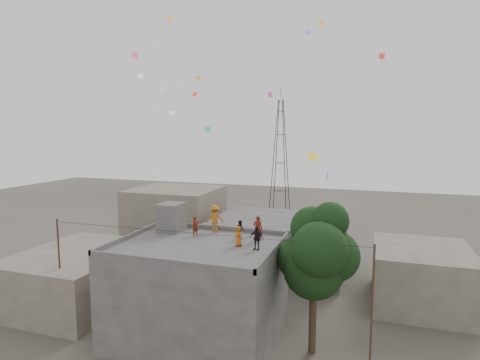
% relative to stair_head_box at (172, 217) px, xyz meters
% --- Properties ---
extents(ground, '(140.00, 140.00, 0.00)m').
position_rel_stair_head_box_xyz_m(ground, '(3.20, -2.60, -7.10)').
color(ground, '#3F3B34').
rests_on(ground, ground).
extents(main_building, '(10.00, 8.00, 6.10)m').
position_rel_stair_head_box_xyz_m(main_building, '(3.20, -2.60, -4.05)').
color(main_building, '#464442').
rests_on(main_building, ground).
extents(parapet, '(10.00, 8.00, 0.30)m').
position_rel_stair_head_box_xyz_m(parapet, '(3.20, -2.60, -0.85)').
color(parapet, '#464442').
rests_on(parapet, main_building).
extents(stair_head_box, '(1.60, 1.80, 2.00)m').
position_rel_stair_head_box_xyz_m(stair_head_box, '(0.00, 0.00, 0.00)').
color(stair_head_box, '#464442').
rests_on(stair_head_box, main_building).
extents(neighbor_west, '(8.00, 10.00, 4.00)m').
position_rel_stair_head_box_xyz_m(neighbor_west, '(-7.80, -0.60, -5.10)').
color(neighbor_west, '#5F584B').
rests_on(neighbor_west, ground).
extents(neighbor_north, '(12.00, 9.00, 5.00)m').
position_rel_stair_head_box_xyz_m(neighbor_north, '(5.20, 11.40, -4.60)').
color(neighbor_north, '#464442').
rests_on(neighbor_north, ground).
extents(neighbor_northwest, '(9.00, 8.00, 7.00)m').
position_rel_stair_head_box_xyz_m(neighbor_northwest, '(-6.80, 13.40, -3.60)').
color(neighbor_northwest, '#5F584B').
rests_on(neighbor_northwest, ground).
extents(neighbor_east, '(7.00, 8.00, 4.40)m').
position_rel_stair_head_box_xyz_m(neighbor_east, '(17.20, 7.40, -4.90)').
color(neighbor_east, '#5F584B').
rests_on(neighbor_east, ground).
extents(tree, '(4.90, 4.60, 9.10)m').
position_rel_stair_head_box_xyz_m(tree, '(10.57, -2.00, -1.00)').
color(tree, black).
rests_on(tree, ground).
extents(utility_line, '(20.12, 0.62, 7.40)m').
position_rel_stair_head_box_xyz_m(utility_line, '(3.70, -3.85, -3.27)').
color(utility_line, black).
rests_on(utility_line, ground).
extents(transmission_tower, '(2.97, 2.97, 20.01)m').
position_rel_stair_head_box_xyz_m(transmission_tower, '(-0.80, 37.40, 1.97)').
color(transmission_tower, black).
rests_on(transmission_tower, ground).
extents(person_red_adult, '(0.66, 0.49, 1.65)m').
position_rel_stair_head_box_xyz_m(person_red_adult, '(6.53, -0.50, -0.17)').
color(person_red_adult, maroon).
rests_on(person_red_adult, main_building).
extents(person_orange_child, '(0.73, 0.72, 1.27)m').
position_rel_stair_head_box_xyz_m(person_orange_child, '(5.73, -2.03, -0.36)').
color(person_orange_child, '#B05814').
rests_on(person_orange_child, main_building).
extents(person_dark_child, '(0.76, 0.75, 1.23)m').
position_rel_stair_head_box_xyz_m(person_dark_child, '(5.27, -0.33, -0.38)').
color(person_dark_child, black).
rests_on(person_dark_child, main_building).
extents(person_dark_adult, '(0.87, 0.41, 1.44)m').
position_rel_stair_head_box_xyz_m(person_dark_adult, '(6.99, -2.40, -0.28)').
color(person_dark_adult, black).
rests_on(person_dark_adult, main_building).
extents(person_orange_adult, '(1.41, 1.13, 1.91)m').
position_rel_stair_head_box_xyz_m(person_orange_adult, '(2.99, 0.80, -0.04)').
color(person_orange_adult, '#B76814').
rests_on(person_orange_adult, main_building).
extents(person_red_child, '(0.52, 0.59, 1.35)m').
position_rel_stair_head_box_xyz_m(person_red_child, '(2.16, -0.66, -0.33)').
color(person_red_child, maroon).
rests_on(person_red_child, main_building).
extents(kites, '(21.62, 14.53, 12.95)m').
position_rel_stair_head_box_xyz_m(kites, '(3.08, 4.68, 8.90)').
color(kites, '#FF2C1A').
rests_on(kites, ground).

